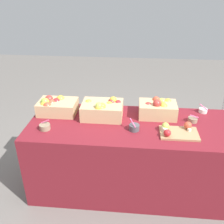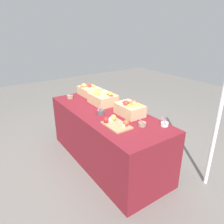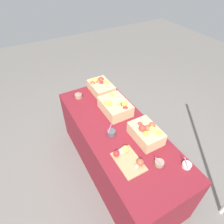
{
  "view_description": "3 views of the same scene",
  "coord_description": "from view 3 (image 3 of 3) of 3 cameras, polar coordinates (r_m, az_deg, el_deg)",
  "views": [
    {
      "loc": [
        0.02,
        -2.04,
        1.92
      ],
      "look_at": [
        -0.17,
        0.02,
        0.85
      ],
      "focal_mm": 40.61,
      "sensor_mm": 36.0,
      "label": 1
    },
    {
      "loc": [
        2.15,
        -1.38,
        1.79
      ],
      "look_at": [
        0.19,
        -0.05,
        0.81
      ],
      "focal_mm": 34.25,
      "sensor_mm": 36.0,
      "label": 2
    },
    {
      "loc": [
        1.28,
        -0.79,
        2.3
      ],
      "look_at": [
        -0.1,
        -0.02,
        0.92
      ],
      "focal_mm": 31.3,
      "sensor_mm": 36.0,
      "label": 3
    }
  ],
  "objects": [
    {
      "name": "ground_plane",
      "position": [
        2.75,
        1.54,
        -15.67
      ],
      "size": [
        10.0,
        10.0,
        0.0
      ],
      "primitive_type": "plane",
      "color": "slate"
    },
    {
      "name": "table",
      "position": [
        2.45,
        1.7,
        -10.93
      ],
      "size": [
        1.9,
        0.76,
        0.74
      ],
      "primitive_type": "cube",
      "color": "maroon",
      "rests_on": "ground_plane"
    },
    {
      "name": "apple_crate_left",
      "position": [
        2.69,
        -3.41,
        7.48
      ],
      "size": [
        0.37,
        0.26,
        0.17
      ],
      "color": "tan",
      "rests_on": "table"
    },
    {
      "name": "apple_crate_middle",
      "position": [
        2.33,
        0.93,
        1.71
      ],
      "size": [
        0.39,
        0.29,
        0.19
      ],
      "color": "tan",
      "rests_on": "table"
    },
    {
      "name": "apple_crate_right",
      "position": [
        2.05,
        9.97,
        -6.0
      ],
      "size": [
        0.36,
        0.24,
        0.19
      ],
      "color": "tan",
      "rests_on": "table"
    },
    {
      "name": "cutting_board_front",
      "position": [
        1.89,
        4.74,
        -13.45
      ],
      "size": [
        0.33,
        0.22,
        0.09
      ],
      "color": "tan",
      "rests_on": "table"
    },
    {
      "name": "sample_bowl_near",
      "position": [
        2.63,
        -9.75,
        4.69
      ],
      "size": [
        0.1,
        0.1,
        0.09
      ],
      "color": "gray",
      "rests_on": "table"
    },
    {
      "name": "sample_bowl_mid",
      "position": [
        1.97,
        20.99,
        -14.29
      ],
      "size": [
        0.09,
        0.08,
        0.1
      ],
      "color": "silver",
      "rests_on": "table"
    },
    {
      "name": "sample_bowl_far",
      "position": [
        2.09,
        -0.19,
        -6.01
      ],
      "size": [
        0.09,
        0.1,
        0.11
      ],
      "color": "#4C4C51",
      "rests_on": "table"
    },
    {
      "name": "sample_bowl_extra",
      "position": [
        1.91,
        13.63,
        -14.3
      ],
      "size": [
        0.09,
        0.09,
        0.09
      ],
      "color": "gray",
      "rests_on": "table"
    }
  ]
}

